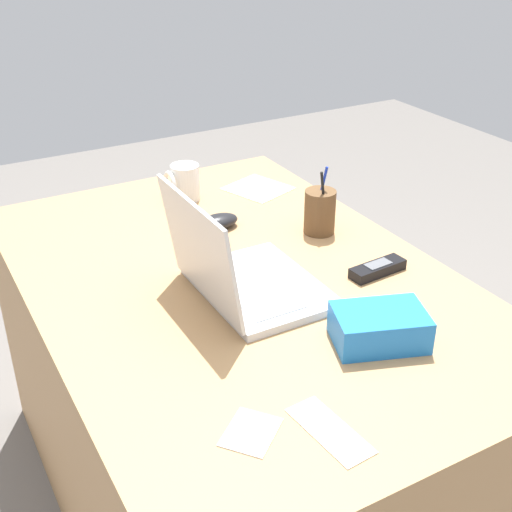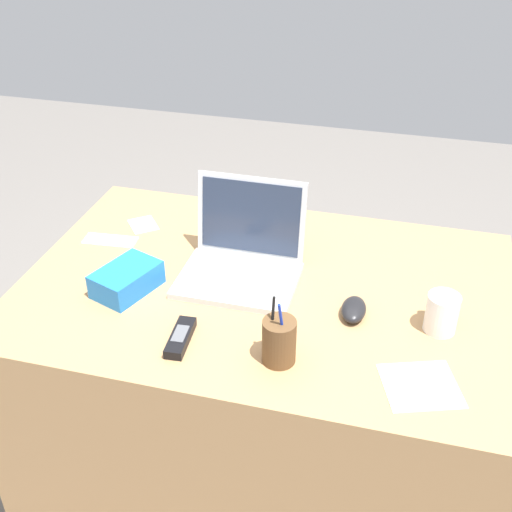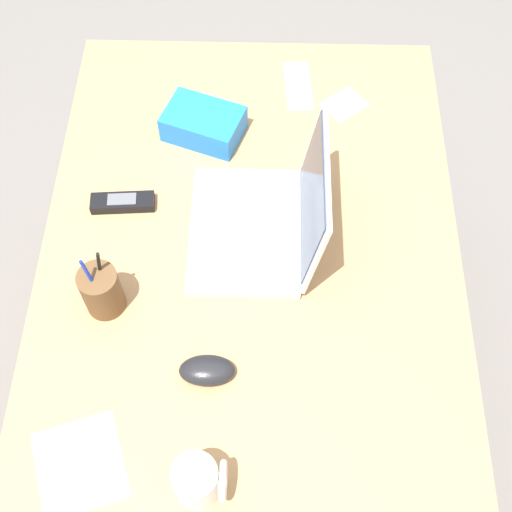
{
  "view_description": "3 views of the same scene",
  "coord_description": "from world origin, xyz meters",
  "px_view_note": "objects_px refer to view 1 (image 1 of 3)",
  "views": [
    {
      "loc": [
        -1.19,
        0.62,
        1.48
      ],
      "look_at": [
        -0.04,
        -0.03,
        0.77
      ],
      "focal_mm": 47.78,
      "sensor_mm": 36.0,
      "label": 1
    },
    {
      "loc": [
        0.35,
        -1.41,
        1.73
      ],
      "look_at": [
        -0.03,
        0.03,
        0.78
      ],
      "focal_mm": 45.61,
      "sensor_mm": 36.0,
      "label": 2
    },
    {
      "loc": [
        0.74,
        0.03,
        1.97
      ],
      "look_at": [
        0.0,
        0.01,
        0.74
      ],
      "focal_mm": 48.71,
      "sensor_mm": 36.0,
      "label": 3
    }
  ],
  "objects_px": {
    "pen_holder": "(320,211)",
    "snack_bag": "(379,327)",
    "computer_mouse": "(218,222)",
    "coffee_mug_white": "(184,183)",
    "cordless_phone": "(378,269)",
    "laptop": "(241,276)"
  },
  "relations": [
    {
      "from": "computer_mouse",
      "to": "pen_holder",
      "type": "distance_m",
      "value": 0.26
    },
    {
      "from": "computer_mouse",
      "to": "snack_bag",
      "type": "bearing_deg",
      "value": -177.32
    },
    {
      "from": "cordless_phone",
      "to": "coffee_mug_white",
      "type": "bearing_deg",
      "value": 19.28
    },
    {
      "from": "pen_holder",
      "to": "snack_bag",
      "type": "distance_m",
      "value": 0.49
    },
    {
      "from": "coffee_mug_white",
      "to": "pen_holder",
      "type": "relative_size",
      "value": 0.58
    },
    {
      "from": "pen_holder",
      "to": "snack_bag",
      "type": "relative_size",
      "value": 0.99
    },
    {
      "from": "cordless_phone",
      "to": "laptop",
      "type": "bearing_deg",
      "value": 78.43
    },
    {
      "from": "coffee_mug_white",
      "to": "snack_bag",
      "type": "bearing_deg",
      "value": -176.85
    },
    {
      "from": "snack_bag",
      "to": "pen_holder",
      "type": "bearing_deg",
      "value": -20.37
    },
    {
      "from": "laptop",
      "to": "coffee_mug_white",
      "type": "bearing_deg",
      "value": -11.25
    },
    {
      "from": "laptop",
      "to": "pen_holder",
      "type": "distance_m",
      "value": 0.37
    },
    {
      "from": "laptop",
      "to": "computer_mouse",
      "type": "xyz_separation_m",
      "value": [
        0.33,
        -0.11,
        -0.03
      ]
    },
    {
      "from": "computer_mouse",
      "to": "coffee_mug_white",
      "type": "bearing_deg",
      "value": -1.38
    },
    {
      "from": "laptop",
      "to": "coffee_mug_white",
      "type": "distance_m",
      "value": 0.55
    },
    {
      "from": "cordless_phone",
      "to": "snack_bag",
      "type": "height_order",
      "value": "snack_bag"
    },
    {
      "from": "computer_mouse",
      "to": "laptop",
      "type": "bearing_deg",
      "value": 160.13
    },
    {
      "from": "coffee_mug_white",
      "to": "laptop",
      "type": "bearing_deg",
      "value": 168.75
    },
    {
      "from": "coffee_mug_white",
      "to": "cordless_phone",
      "type": "relative_size",
      "value": 0.71
    },
    {
      "from": "cordless_phone",
      "to": "pen_holder",
      "type": "xyz_separation_m",
      "value": [
        0.24,
        -0.0,
        0.05
      ]
    },
    {
      "from": "laptop",
      "to": "pen_holder",
      "type": "xyz_separation_m",
      "value": [
        0.18,
        -0.32,
        0.01
      ]
    },
    {
      "from": "laptop",
      "to": "coffee_mug_white",
      "type": "xyz_separation_m",
      "value": [
        0.54,
        -0.11,
        0.0
      ]
    },
    {
      "from": "cordless_phone",
      "to": "snack_bag",
      "type": "xyz_separation_m",
      "value": [
        -0.21,
        0.17,
        0.02
      ]
    }
  ]
}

